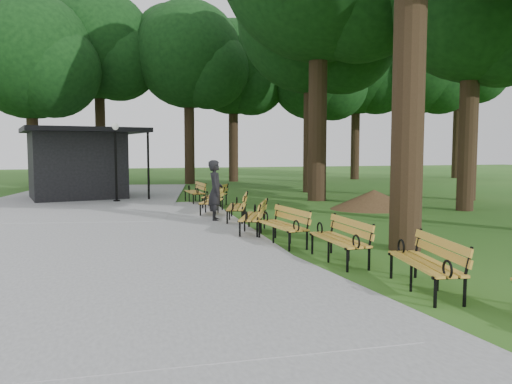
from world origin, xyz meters
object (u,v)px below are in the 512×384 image
object	(u,v)px
kiosk	(77,164)
dirt_mound	(374,199)
lawn_tree_5	(475,21)
bench_4	(253,217)
bench_8	(194,192)
bench_1	(425,264)
bench_3	(282,226)
bench_2	(339,240)
lawn_tree_1	(472,5)
person	(216,191)
bench_6	(212,201)
lawn_tree_4	(312,20)
lamp_post	(115,146)
bench_7	(215,196)
bench_5	(237,207)

from	to	relation	value
kiosk	dirt_mound	xyz separation A→B (m)	(10.93, -7.06, -1.22)
dirt_mound	lawn_tree_5	world-z (taller)	lawn_tree_5
bench_4	bench_8	bearing A→B (deg)	-154.65
bench_1	bench_3	xyz separation A→B (m)	(-0.90, 4.36, 0.00)
bench_2	lawn_tree_1	distance (m)	12.38
bench_2	bench_4	world-z (taller)	same
dirt_mound	kiosk	bearing A→B (deg)	147.16
kiosk	bench_1	bearing A→B (deg)	-82.02
person	bench_6	world-z (taller)	person
bench_6	lawn_tree_5	world-z (taller)	lawn_tree_5
bench_4	lawn_tree_5	size ratio (longest dim) A/B	0.18
kiosk	bench_6	size ratio (longest dim) A/B	2.65
lawn_tree_5	lawn_tree_4	bearing A→B (deg)	131.86
lamp_post	lawn_tree_5	world-z (taller)	lawn_tree_5
dirt_mound	lawn_tree_1	bearing A→B (deg)	-24.80
bench_3	bench_4	xyz separation A→B (m)	(-0.24, 1.70, 0.00)
bench_4	bench_7	xyz separation A→B (m)	(0.19, 6.22, 0.00)
lawn_tree_1	bench_4	bearing A→B (deg)	-162.80
bench_1	bench_5	world-z (taller)	same
lawn_tree_5	bench_1	bearing A→B (deg)	-130.81
bench_3	bench_8	bearing A→B (deg)	175.92
bench_1	lawn_tree_1	size ratio (longest dim) A/B	0.19
lawn_tree_1	lawn_tree_4	distance (m)	9.33
lamp_post	lawn_tree_4	bearing A→B (deg)	14.64
bench_5	lawn_tree_4	size ratio (longest dim) A/B	0.15
bench_4	bench_8	size ratio (longest dim) A/B	1.00
kiosk	bench_2	world-z (taller)	kiosk
kiosk	bench_8	xyz separation A→B (m)	(4.78, -3.15, -1.14)
bench_1	lawn_tree_5	bearing A→B (deg)	148.31
bench_6	lawn_tree_1	bearing A→B (deg)	102.40
lamp_post	bench_7	size ratio (longest dim) A/B	1.74
bench_3	bench_5	world-z (taller)	same
dirt_mound	lawn_tree_1	xyz separation A→B (m)	(2.94, -1.36, 6.94)
kiosk	bench_5	xyz separation A→B (m)	(5.22, -8.85, -1.14)
bench_5	bench_8	distance (m)	5.71
bench_2	bench_3	bearing A→B (deg)	-167.54
kiosk	lamp_post	xyz separation A→B (m)	(1.67, -2.08, 0.79)
person	bench_3	size ratio (longest dim) A/B	1.00
bench_3	bench_4	size ratio (longest dim) A/B	1.00
kiosk	lawn_tree_4	world-z (taller)	lawn_tree_4
bench_5	bench_8	world-z (taller)	same
dirt_mound	bench_8	xyz separation A→B (m)	(-6.15, 3.91, 0.08)
kiosk	lamp_post	world-z (taller)	lamp_post
kiosk	bench_4	distance (m)	12.29
bench_5	bench_7	world-z (taller)	same
bench_8	lawn_tree_1	size ratio (longest dim) A/B	0.19
lamp_post	bench_2	xyz separation A→B (m)	(4.18, -12.82, -1.93)
lamp_post	bench_8	size ratio (longest dim) A/B	1.74
person	bench_6	distance (m)	1.84
bench_1	lawn_tree_4	xyz separation A→B (m)	(5.12, 17.64, 8.31)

